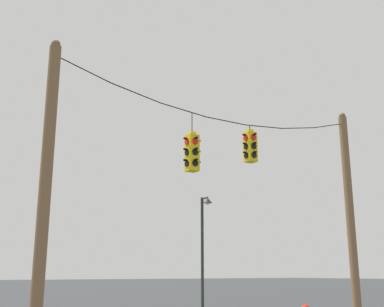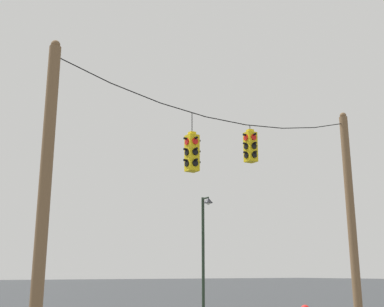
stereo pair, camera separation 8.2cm
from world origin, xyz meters
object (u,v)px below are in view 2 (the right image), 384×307
at_px(utility_pole_right, 350,210).
at_px(traffic_light_near_left_pole, 250,147).
at_px(utility_pole_left, 45,179).
at_px(street_lamp, 205,234).
at_px(traffic_light_near_right_pole, 192,153).

xyz_separation_m(utility_pole_right, traffic_light_near_left_pole, (-4.67, -0.00, 1.77)).
bearing_deg(utility_pole_left, street_lamp, 30.09).
bearing_deg(utility_pole_right, street_lamp, 127.78).
height_order(utility_pole_right, street_lamp, utility_pole_right).
bearing_deg(traffic_light_near_left_pole, traffic_light_near_right_pole, -180.00).
distance_m(traffic_light_near_left_pole, street_lamp, 5.29).
bearing_deg(traffic_light_near_left_pole, utility_pole_right, 0.00).
xyz_separation_m(traffic_light_near_right_pole, street_lamp, (3.46, 4.51, -2.00)).
bearing_deg(utility_pole_left, traffic_light_near_right_pole, -0.00).
relative_size(utility_pole_left, traffic_light_near_left_pole, 6.05).
bearing_deg(traffic_light_near_right_pole, utility_pole_left, 180.00).
relative_size(utility_pole_right, traffic_light_near_left_pole, 6.05).
height_order(traffic_light_near_right_pole, street_lamp, traffic_light_near_right_pole).
height_order(utility_pole_right, traffic_light_near_left_pole, utility_pole_right).
height_order(utility_pole_left, traffic_light_near_right_pole, utility_pole_left).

